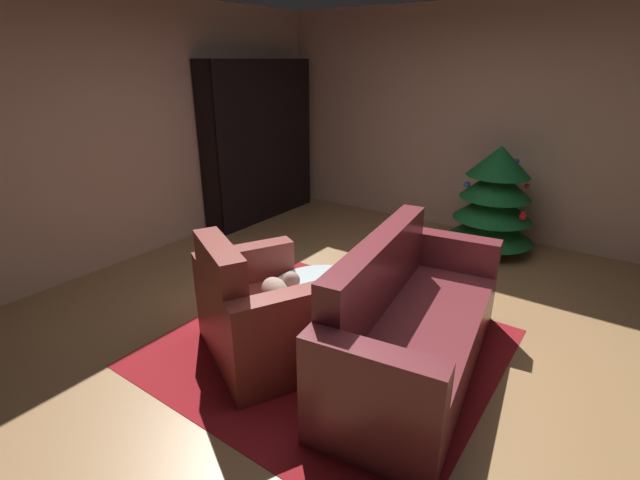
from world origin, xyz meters
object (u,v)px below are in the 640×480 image
Objects in this scene: couch_red at (410,328)px; bookshelf_unit at (266,140)px; coffee_table at (325,291)px; decorated_tree at (494,200)px; book_stack_on_table at (327,286)px; bottle_on_table at (347,283)px; armchair_red at (261,315)px.

bookshelf_unit is at bearing 146.51° from couch_red.
coffee_table is 2.61m from decorated_tree.
book_stack_on_table is at bearing -170.88° from couch_red.
bookshelf_unit is 7.10× the size of bottle_on_table.
book_stack_on_table is 0.18m from bottle_on_table.
bottle_on_table is at bearing -0.05° from book_stack_on_table.
armchair_red is 4.31× the size of bottle_on_table.
couch_red reaches higher than bottle_on_table.
coffee_table is at bearing -41.05° from bookshelf_unit.
armchair_red reaches higher than bottle_on_table.
bottle_on_table is at bearing -167.68° from couch_red.
couch_red reaches higher than armchair_red.
book_stack_on_table is 0.19× the size of decorated_tree.
bottle_on_table is (0.16, -0.00, 0.08)m from book_stack_on_table.
decorated_tree reaches higher than couch_red.
armchair_red is 0.66m from bottle_on_table.
bookshelf_unit reaches higher than bottle_on_table.
decorated_tree is at bearing 94.15° from couch_red.
book_stack_on_table is 2.64m from decorated_tree.
bottle_on_table is 0.24× the size of decorated_tree.
bookshelf_unit reaches higher than armchair_red.
coffee_table is at bearing -100.91° from decorated_tree.
coffee_table is 3.56× the size of book_stack_on_table.
couch_red is at bearing -33.49° from bookshelf_unit.
bookshelf_unit reaches higher than coffee_table.
book_stack_on_table is 0.77× the size of bottle_on_table.
bookshelf_unit is 9.17× the size of book_stack_on_table.
book_stack_on_table is (0.32, 0.38, 0.17)m from armchair_red.
bookshelf_unit is at bearing 130.48° from armchair_red.
book_stack_on_table is at bearing -99.67° from decorated_tree.
coffee_table is 0.27m from bottle_on_table.
bottle_on_table is at bearing -96.10° from decorated_tree.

